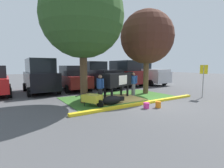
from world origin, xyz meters
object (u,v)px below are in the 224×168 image
at_px(sedan_silver, 73,78).
at_px(pickup_truck_maroon, 145,74).
at_px(pickup_truck_black, 99,75).
at_px(bucket_orange, 158,104).
at_px(cow_holstein, 118,80).
at_px(calf_lying, 112,100).
at_px(wheelbarrow, 92,99).
at_px(shade_tree_right, 147,37).
at_px(person_visitor_near, 100,88).
at_px(person_handler, 133,83).
at_px(bucket_pink, 146,105).
at_px(parking_sign, 204,75).
at_px(suv_dark_grey, 124,73).
at_px(suv_black, 40,76).
at_px(shade_tree_left, 83,16).

height_order(sedan_silver, pickup_truck_maroon, pickup_truck_maroon).
bearing_deg(pickup_truck_black, bucket_orange, -98.02).
bearing_deg(pickup_truck_black, cow_holstein, -105.48).
bearing_deg(calf_lying, wheelbarrow, 164.90).
xyz_separation_m(shade_tree_right, person_visitor_near, (-4.18, -0.80, -3.18)).
bearing_deg(person_handler, pickup_truck_maroon, 40.12).
bearing_deg(person_handler, pickup_truck_black, 89.71).
relative_size(calf_lying, bucket_pink, 4.41).
bearing_deg(cow_holstein, sedan_silver, 103.68).
relative_size(calf_lying, person_handler, 0.84).
bearing_deg(parking_sign, person_visitor_near, 159.95).
relative_size(shade_tree_right, parking_sign, 2.85).
bearing_deg(suv_dark_grey, calf_lying, -131.14).
bearing_deg(sedan_silver, shade_tree_right, -49.57).
distance_m(cow_holstein, wheelbarrow, 2.58).
relative_size(parking_sign, pickup_truck_black, 0.38).
relative_size(bucket_pink, suv_dark_grey, 0.06).
bearing_deg(wheelbarrow, calf_lying, -15.10).
bearing_deg(bucket_orange, pickup_truck_maroon, 49.48).
relative_size(shade_tree_right, wheelbarrow, 3.75).
bearing_deg(wheelbarrow, suv_dark_grey, 43.00).
height_order(parking_sign, bucket_pink, parking_sign).
xyz_separation_m(wheelbarrow, sedan_silver, (1.06, 5.89, 0.60)).
height_order(pickup_truck_black, suv_dark_grey, suv_dark_grey).
relative_size(person_handler, person_visitor_near, 1.03).
bearing_deg(pickup_truck_maroon, cow_holstein, -144.91).
bearing_deg(shade_tree_right, person_handler, -173.94).
bearing_deg(wheelbarrow, bucket_orange, -37.94).
height_order(bucket_pink, pickup_truck_black, pickup_truck_black).
relative_size(bucket_pink, suv_black, 0.06).
xyz_separation_m(person_handler, bucket_orange, (-1.13, -3.18, -0.67)).
xyz_separation_m(person_handler, pickup_truck_maroon, (5.71, 4.81, 0.28)).
relative_size(person_visitor_near, bucket_pink, 5.14).
relative_size(calf_lying, pickup_truck_black, 0.24).
distance_m(parking_sign, suv_black, 11.27).
distance_m(shade_tree_left, person_handler, 5.24).
distance_m(person_visitor_near, bucket_pink, 2.69).
distance_m(person_handler, suv_dark_grey, 5.79).
distance_m(person_handler, wheelbarrow, 3.88).
bearing_deg(cow_holstein, bucket_orange, -84.62).
distance_m(person_handler, bucket_orange, 3.44).
distance_m(parking_sign, bucket_orange, 4.58).
distance_m(sedan_silver, pickup_truck_maroon, 8.30).
relative_size(shade_tree_left, wheelbarrow, 4.29).
height_order(shade_tree_right, sedan_silver, shade_tree_right).
bearing_deg(person_handler, cow_holstein, -172.37).
bearing_deg(calf_lying, bucket_pink, -57.15).
relative_size(wheelbarrow, pickup_truck_maroon, 0.29).
bearing_deg(calf_lying, person_visitor_near, 106.70).
distance_m(shade_tree_left, pickup_truck_black, 7.29).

